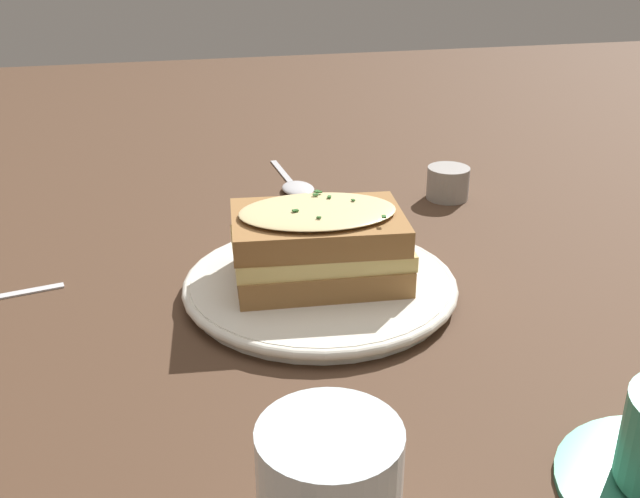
% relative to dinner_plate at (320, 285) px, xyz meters
% --- Properties ---
extents(ground_plane, '(2.40, 2.40, 0.00)m').
position_rel_dinner_plate_xyz_m(ground_plane, '(-0.02, 0.01, -0.01)').
color(ground_plane, '#473021').
extents(dinner_plate, '(0.26, 0.26, 0.02)m').
position_rel_dinner_plate_xyz_m(dinner_plate, '(0.00, 0.00, 0.00)').
color(dinner_plate, silver).
rests_on(dinner_plate, ground_plane).
extents(sandwich, '(0.12, 0.17, 0.07)m').
position_rel_dinner_plate_xyz_m(sandwich, '(-0.00, -0.00, 0.04)').
color(sandwich, olive).
rests_on(sandwich, dinner_plate).
extents(spoon, '(0.16, 0.04, 0.01)m').
position_rel_dinner_plate_xyz_m(spoon, '(-0.28, 0.03, -0.00)').
color(spoon, silver).
rests_on(spoon, ground_plane).
extents(condiment_pot, '(0.05, 0.05, 0.04)m').
position_rel_dinner_plate_xyz_m(condiment_pot, '(-0.21, 0.21, 0.01)').
color(condiment_pot, gray).
rests_on(condiment_pot, ground_plane).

